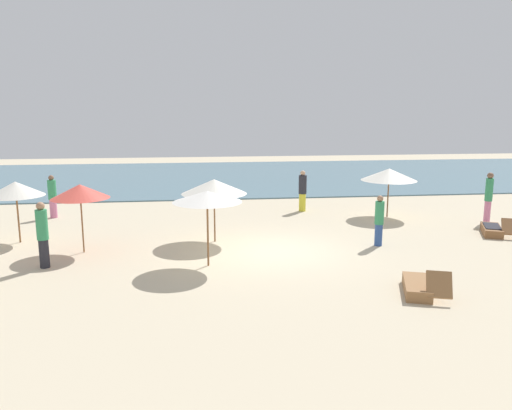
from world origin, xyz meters
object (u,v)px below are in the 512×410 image
at_px(umbrella_6, 389,175).
at_px(person_0, 52,196).
at_px(lounger_1, 493,230).
at_px(person_2, 489,196).
at_px(umbrella_5, 207,197).
at_px(person_4, 379,220).
at_px(lounger_2, 419,287).
at_px(umbrella_2, 16,189).
at_px(person_3, 303,191).
at_px(person_1, 43,234).
at_px(umbrella_1, 80,191).
at_px(umbrella_0, 214,187).

xyz_separation_m(umbrella_6, person_0, (-13.52, 1.45, -0.87)).
bearing_deg(lounger_1, person_2, 65.53).
xyz_separation_m(umbrella_5, person_4, (5.55, 1.48, -1.15)).
bearing_deg(lounger_2, person_0, 138.25).
height_order(umbrella_5, person_4, umbrella_5).
height_order(umbrella_2, person_3, umbrella_2).
xyz_separation_m(umbrella_5, person_3, (4.23, 7.19, -1.11)).
bearing_deg(person_1, person_0, 102.55).
relative_size(umbrella_5, person_1, 1.15).
distance_m(umbrella_1, umbrella_5, 4.21).
height_order(umbrella_1, person_0, umbrella_1).
bearing_deg(umbrella_1, person_4, -1.95).
bearing_deg(umbrella_2, person_3, 20.71).
bearing_deg(lounger_2, lounger_1, 45.66).
height_order(person_2, person_4, person_2).
distance_m(umbrella_1, lounger_1, 14.03).
xyz_separation_m(umbrella_0, umbrella_1, (-4.10, -0.82, 0.06)).
relative_size(umbrella_2, person_2, 1.05).
bearing_deg(umbrella_6, lounger_1, -50.70).
xyz_separation_m(umbrella_2, umbrella_6, (13.61, 2.38, -0.06)).
distance_m(umbrella_5, person_3, 8.42).
bearing_deg(person_0, person_1, -77.45).
height_order(umbrella_2, person_2, umbrella_2).
height_order(umbrella_5, lounger_2, umbrella_5).
relative_size(person_2, person_4, 1.18).
bearing_deg(lounger_2, umbrella_1, 152.41).
xyz_separation_m(lounger_1, lounger_2, (-5.08, -5.20, -0.00)).
xyz_separation_m(lounger_2, person_4, (0.53, 4.29, 0.68)).
distance_m(lounger_1, person_2, 2.20).
height_order(umbrella_6, lounger_1, umbrella_6).
bearing_deg(umbrella_6, lounger_2, -106.00).
height_order(umbrella_0, umbrella_5, umbrella_5).
relative_size(person_0, person_3, 0.99).
height_order(lounger_1, lounger_2, lounger_2).
distance_m(umbrella_5, umbrella_6, 9.34).
bearing_deg(umbrella_5, umbrella_6, 37.15).
bearing_deg(umbrella_1, umbrella_5, -25.30).
distance_m(lounger_2, person_2, 9.24).
bearing_deg(umbrella_0, person_0, 144.89).
bearing_deg(person_3, lounger_2, -85.49).
xyz_separation_m(umbrella_5, umbrella_6, (7.44, 5.64, -0.25)).
distance_m(umbrella_1, person_1, 1.88).
distance_m(umbrella_2, umbrella_6, 13.82).
height_order(lounger_1, person_0, person_0).
distance_m(umbrella_0, lounger_1, 9.96).
relative_size(person_1, person_3, 1.07).
bearing_deg(lounger_2, umbrella_0, 131.07).
bearing_deg(person_2, umbrella_5, -158.86).
height_order(umbrella_2, person_4, umbrella_2).
bearing_deg(umbrella_0, umbrella_2, 174.31).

